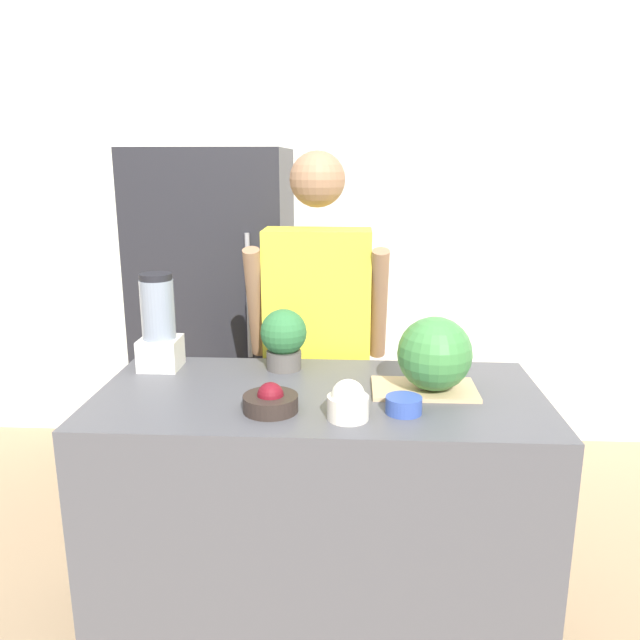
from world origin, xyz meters
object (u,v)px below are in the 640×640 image
at_px(bowl_cherries, 271,401).
at_px(potted_plant, 284,337).
at_px(bowl_small_blue, 404,405).
at_px(blender, 159,325).
at_px(watermelon, 435,354).
at_px(person, 318,353).
at_px(bowl_cream, 348,402).
at_px(refrigerator, 218,313).

bearing_deg(bowl_cherries, potted_plant, 90.51).
height_order(bowl_small_blue, blender, blender).
distance_m(watermelon, blender, 1.04).
bearing_deg(blender, bowl_cherries, -40.11).
height_order(person, bowl_small_blue, person).
height_order(bowl_cherries, bowl_cream, bowl_cream).
relative_size(bowl_small_blue, potted_plant, 0.50).
xyz_separation_m(bowl_small_blue, potted_plant, (-0.43, 0.41, 0.10)).
relative_size(refrigerator, watermelon, 6.95).
bearing_deg(potted_plant, blender, -178.09).
bearing_deg(blender, potted_plant, 1.91).
relative_size(refrigerator, bowl_cherries, 9.97).
bearing_deg(watermelon, person, 129.02).
relative_size(bowl_cream, bowl_small_blue, 1.12).
bearing_deg(refrigerator, potted_plant, -65.18).
bearing_deg(blender, watermelon, -11.83).
height_order(person, watermelon, person).
bearing_deg(potted_plant, person, 69.75).
relative_size(watermelon, potted_plant, 1.09).
distance_m(refrigerator, potted_plant, 1.18).
bearing_deg(bowl_small_blue, watermelon, 57.90).
bearing_deg(bowl_cream, potted_plant, 118.29).
height_order(bowl_small_blue, potted_plant, potted_plant).
xyz_separation_m(blender, potted_plant, (0.48, 0.02, -0.04)).
bearing_deg(refrigerator, bowl_cherries, -71.56).
distance_m(person, watermelon, 0.71).
distance_m(refrigerator, watermelon, 1.66).
bearing_deg(person, watermelon, -50.98).
bearing_deg(person, bowl_cherries, -98.50).
xyz_separation_m(refrigerator, potted_plant, (0.49, -1.06, 0.17)).
distance_m(bowl_small_blue, potted_plant, 0.60).
height_order(watermelon, bowl_cherries, watermelon).
xyz_separation_m(watermelon, bowl_cream, (-0.29, -0.24, -0.09)).
bearing_deg(bowl_cream, bowl_cherries, 169.04).
relative_size(refrigerator, blender, 4.79).
relative_size(bowl_cherries, blender, 0.48).
xyz_separation_m(person, bowl_cream, (0.14, -0.77, 0.09)).
xyz_separation_m(bowl_cream, bowl_small_blue, (0.18, 0.06, -0.03)).
bearing_deg(person, bowl_small_blue, -66.10).
xyz_separation_m(person, watermelon, (0.43, -0.53, 0.17)).
xyz_separation_m(watermelon, potted_plant, (-0.54, 0.23, -0.02)).
bearing_deg(refrigerator, blender, -89.35).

